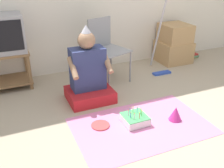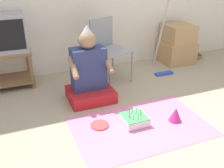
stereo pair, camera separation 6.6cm
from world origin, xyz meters
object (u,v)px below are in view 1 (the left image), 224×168
object	(u,v)px
folding_chair	(106,45)
cardboard_box_stack	(174,44)
person_seated	(88,76)
paper_plate	(100,125)
dust_mop	(160,49)
party_hat_blue	(176,113)
tv	(1,34)
birthday_cake	(135,119)
book_pile	(192,56)

from	to	relation	value
folding_chair	cardboard_box_stack	bearing A→B (deg)	10.58
folding_chair	person_seated	size ratio (longest dim) A/B	0.94
paper_plate	dust_mop	bearing A→B (deg)	36.70
cardboard_box_stack	dust_mop	distance (m)	0.57
cardboard_box_stack	party_hat_blue	distance (m)	1.85
tv	dust_mop	bearing A→B (deg)	-9.52
dust_mop	birthday_cake	world-z (taller)	dust_mop
person_seated	party_hat_blue	size ratio (longest dim) A/B	6.10
folding_chair	party_hat_blue	bearing A→B (deg)	-77.55
cardboard_box_stack	paper_plate	world-z (taller)	cardboard_box_stack
book_pile	paper_plate	world-z (taller)	book_pile
cardboard_box_stack	paper_plate	distance (m)	2.25
birthday_cake	person_seated	bearing A→B (deg)	110.72
cardboard_box_stack	paper_plate	bearing A→B (deg)	-144.18
dust_mop	party_hat_blue	bearing A→B (deg)	-115.05
party_hat_blue	paper_plate	xyz separation A→B (m)	(-0.78, 0.21, -0.07)
folding_chair	dust_mop	bearing A→B (deg)	-4.15
folding_chair	paper_plate	distance (m)	1.27
folding_chair	birthday_cake	size ratio (longest dim) A/B	3.47
party_hat_blue	paper_plate	distance (m)	0.81
cardboard_box_stack	person_seated	distance (m)	1.86
book_pile	cardboard_box_stack	bearing A→B (deg)	-179.03
tv	book_pile	distance (m)	3.09
dust_mop	party_hat_blue	xyz separation A→B (m)	(-0.57, -1.21, -0.28)
birthday_cake	paper_plate	world-z (taller)	birthday_cake
cardboard_box_stack	birthday_cake	xyz separation A→B (m)	(-1.46, -1.40, -0.25)
party_hat_blue	cardboard_box_stack	bearing A→B (deg)	55.69
cardboard_box_stack	party_hat_blue	xyz separation A→B (m)	(-1.04, -1.52, -0.22)
tv	folding_chair	size ratio (longest dim) A/B	0.62
folding_chair	birthday_cake	xyz separation A→B (m)	(-0.14, -1.15, -0.46)
book_pile	folding_chair	bearing A→B (deg)	-171.73
dust_mop	party_hat_blue	distance (m)	1.36
dust_mop	birthday_cake	size ratio (longest dim) A/B	4.99
dust_mop	birthday_cake	distance (m)	1.51
cardboard_box_stack	dust_mop	bearing A→B (deg)	-146.81
dust_mop	person_seated	world-z (taller)	dust_mop
book_pile	party_hat_blue	xyz separation A→B (m)	(-1.46, -1.52, 0.05)
tv	folding_chair	distance (m)	1.32
person_seated	cardboard_box_stack	bearing A→B (deg)	22.15
folding_chair	book_pile	world-z (taller)	folding_chair
birthday_cake	party_hat_blue	world-z (taller)	birthday_cake
tv	paper_plate	xyz separation A→B (m)	(0.78, -1.36, -0.72)
person_seated	paper_plate	distance (m)	0.68
cardboard_box_stack	person_seated	world-z (taller)	person_seated
folding_chair	dust_mop	distance (m)	0.86
folding_chair	cardboard_box_stack	xyz separation A→B (m)	(1.32, 0.25, -0.21)
book_pile	person_seated	distance (m)	2.28
book_pile	paper_plate	bearing A→B (deg)	-149.57
book_pile	birthday_cake	world-z (taller)	birthday_cake
paper_plate	birthday_cake	bearing A→B (deg)	-14.38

